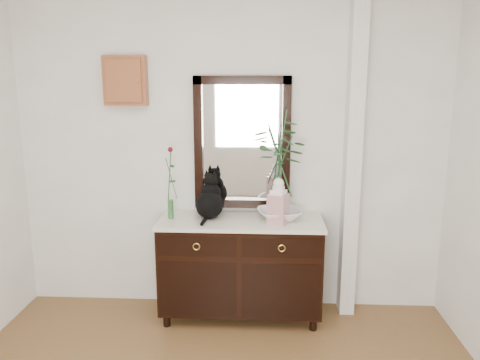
# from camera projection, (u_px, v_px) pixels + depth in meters

# --- Properties ---
(wall_back) EXTENTS (3.60, 0.04, 2.70)m
(wall_back) POSITION_uv_depth(u_px,v_px,m) (230.00, 154.00, 3.92)
(wall_back) COLOR white
(wall_back) RESTS_ON ground
(pilaster) EXTENTS (0.12, 0.20, 2.70)m
(pilaster) POSITION_uv_depth(u_px,v_px,m) (352.00, 156.00, 3.79)
(pilaster) COLOR white
(pilaster) RESTS_ON ground
(sideboard) EXTENTS (1.33, 0.52, 0.82)m
(sideboard) POSITION_uv_depth(u_px,v_px,m) (241.00, 263.00, 3.85)
(sideboard) COLOR black
(sideboard) RESTS_ON ground
(wall_mirror) EXTENTS (0.80, 0.06, 1.10)m
(wall_mirror) POSITION_uv_depth(u_px,v_px,m) (242.00, 143.00, 3.88)
(wall_mirror) COLOR black
(wall_mirror) RESTS_ON wall_back
(key_cabinet) EXTENTS (0.35, 0.10, 0.40)m
(key_cabinet) POSITION_uv_depth(u_px,v_px,m) (126.00, 81.00, 3.80)
(key_cabinet) COLOR brown
(key_cabinet) RESTS_ON wall_back
(cat) EXTENTS (0.28, 0.33, 0.36)m
(cat) POSITION_uv_depth(u_px,v_px,m) (209.00, 196.00, 3.80)
(cat) COLOR black
(cat) RESTS_ON sideboard
(lotus_bowl) EXTENTS (0.42, 0.42, 0.08)m
(lotus_bowl) POSITION_uv_depth(u_px,v_px,m) (279.00, 214.00, 3.77)
(lotus_bowl) COLOR white
(lotus_bowl) RESTS_ON sideboard
(vase_branches) EXTENTS (0.50, 0.50, 0.88)m
(vase_branches) POSITION_uv_depth(u_px,v_px,m) (280.00, 164.00, 3.69)
(vase_branches) COLOR silver
(vase_branches) RESTS_ON lotus_bowl
(bud_vase_rose) EXTENTS (0.08, 0.08, 0.60)m
(bud_vase_rose) POSITION_uv_depth(u_px,v_px,m) (170.00, 182.00, 3.75)
(bud_vase_rose) COLOR #2D6A31
(bud_vase_rose) RESTS_ON sideboard
(ginger_jar) EXTENTS (0.18, 0.18, 0.37)m
(ginger_jar) POSITION_uv_depth(u_px,v_px,m) (278.00, 200.00, 3.65)
(ginger_jar) COLOR silver
(ginger_jar) RESTS_ON sideboard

